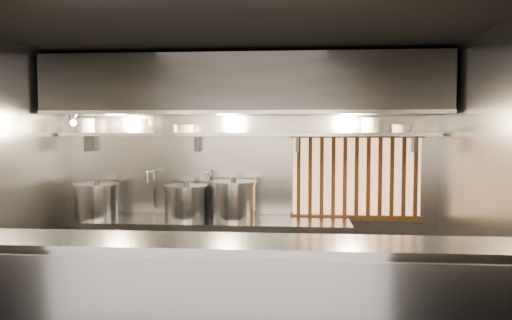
# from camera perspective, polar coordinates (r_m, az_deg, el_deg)

# --- Properties ---
(ceiling) EXTENTS (4.50, 4.50, 0.00)m
(ceiling) POSITION_cam_1_polar(r_m,az_deg,el_deg) (4.63, -2.88, 14.26)
(ceiling) COLOR black
(ceiling) RESTS_ON wall_back
(wall_back) EXTENTS (4.50, 0.00, 4.50)m
(wall_back) POSITION_cam_1_polar(r_m,az_deg,el_deg) (6.06, -0.96, -1.59)
(wall_back) COLOR gray
(wall_back) RESTS_ON floor
(wall_right) EXTENTS (0.00, 3.00, 3.00)m
(wall_right) POSITION_cam_1_polar(r_m,az_deg,el_deg) (4.83, 24.73, -3.18)
(wall_right) COLOR gray
(wall_right) RESTS_ON floor
(serving_counter) EXTENTS (4.50, 0.56, 1.13)m
(serving_counter) POSITION_cam_1_polar(r_m,az_deg,el_deg) (3.85, -4.75, -17.34)
(serving_counter) COLOR #97979C
(serving_counter) RESTS_ON floor
(cooking_bench) EXTENTS (3.00, 0.70, 0.90)m
(cooking_bench) POSITION_cam_1_polar(r_m,az_deg,el_deg) (5.90, -4.27, -11.11)
(cooking_bench) COLOR #97979C
(cooking_bench) RESTS_ON floor
(bowl_shelf) EXTENTS (4.40, 0.34, 0.04)m
(bowl_shelf) POSITION_cam_1_polar(r_m,az_deg,el_deg) (5.86, -1.14, 2.94)
(bowl_shelf) COLOR #97979C
(bowl_shelf) RESTS_ON wall_back
(exhaust_hood) EXTENTS (4.40, 0.81, 0.65)m
(exhaust_hood) POSITION_cam_1_polar(r_m,az_deg,el_deg) (5.66, -1.38, 8.44)
(exhaust_hood) COLOR #2D2D30
(exhaust_hood) RESTS_ON ceiling
(wood_screen) EXTENTS (1.56, 0.09, 1.04)m
(wood_screen) POSITION_cam_1_polar(r_m,az_deg,el_deg) (6.03, 11.40, -1.87)
(wood_screen) COLOR #FFB172
(wood_screen) RESTS_ON wall_back
(faucet_left) EXTENTS (0.04, 0.30, 0.50)m
(faucet_left) POSITION_cam_1_polar(r_m,az_deg,el_deg) (6.16, -11.81, -2.45)
(faucet_left) COLOR silver
(faucet_left) RESTS_ON wall_back
(faucet_right) EXTENTS (0.04, 0.30, 0.50)m
(faucet_right) POSITION_cam_1_polar(r_m,az_deg,el_deg) (6.00, -5.37, -2.55)
(faucet_right) COLOR silver
(faucet_right) RESTS_ON wall_back
(heat_lamp) EXTENTS (0.25, 0.35, 0.20)m
(heat_lamp) POSITION_cam_1_polar(r_m,az_deg,el_deg) (5.91, -20.33, 4.55)
(heat_lamp) COLOR #97979C
(heat_lamp) RESTS_ON exhaust_hood
(pendant_bulb) EXTENTS (0.09, 0.09, 0.19)m
(pendant_bulb) POSITION_cam_1_polar(r_m,az_deg,el_deg) (5.75, -2.26, 3.75)
(pendant_bulb) COLOR #2D2D30
(pendant_bulb) RESTS_ON exhaust_hood
(stock_pot_left) EXTENTS (0.56, 0.56, 0.44)m
(stock_pot_left) POSITION_cam_1_polar(r_m,az_deg,el_deg) (6.17, -17.74, -4.44)
(stock_pot_left) COLOR #97979C
(stock_pot_left) RESTS_ON cooking_bench
(stock_pot_mid) EXTENTS (0.66, 0.66, 0.43)m
(stock_pot_mid) POSITION_cam_1_polar(r_m,az_deg,el_deg) (5.87, -7.97, -4.75)
(stock_pot_mid) COLOR #97979C
(stock_pot_mid) RESTS_ON cooking_bench
(stock_pot_right) EXTENTS (0.61, 0.61, 0.48)m
(stock_pot_right) POSITION_cam_1_polar(r_m,az_deg,el_deg) (5.79, -2.57, -4.58)
(stock_pot_right) COLOR #97979C
(stock_pot_right) RESTS_ON cooking_bench
(bowl_stack_0) EXTENTS (0.22, 0.22, 0.17)m
(bowl_stack_0) POSITION_cam_1_polar(r_m,az_deg,el_deg) (6.36, -18.90, 3.74)
(bowl_stack_0) COLOR white
(bowl_stack_0) RESTS_ON bowl_shelf
(bowl_stack_1) EXTENTS (0.21, 0.21, 0.17)m
(bowl_stack_1) POSITION_cam_1_polar(r_m,az_deg,el_deg) (6.10, -12.58, 3.87)
(bowl_stack_1) COLOR white
(bowl_stack_1) RESTS_ON bowl_shelf
(bowl_stack_2) EXTENTS (0.25, 0.25, 0.09)m
(bowl_stack_2) POSITION_cam_1_polar(r_m,az_deg,el_deg) (5.98, -8.30, 3.56)
(bowl_stack_2) COLOR white
(bowl_stack_2) RESTS_ON bowl_shelf
(bowl_stack_3) EXTENTS (0.22, 0.22, 0.17)m
(bowl_stack_3) POSITION_cam_1_polar(r_m,az_deg,el_deg) (5.89, 12.93, 3.88)
(bowl_stack_3) COLOR white
(bowl_stack_3) RESTS_ON bowl_shelf
(bowl_stack_4) EXTENTS (0.22, 0.22, 0.09)m
(bowl_stack_4) POSITION_cam_1_polar(r_m,az_deg,el_deg) (5.95, 16.24, 3.46)
(bowl_stack_4) COLOR white
(bowl_stack_4) RESTS_ON bowl_shelf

